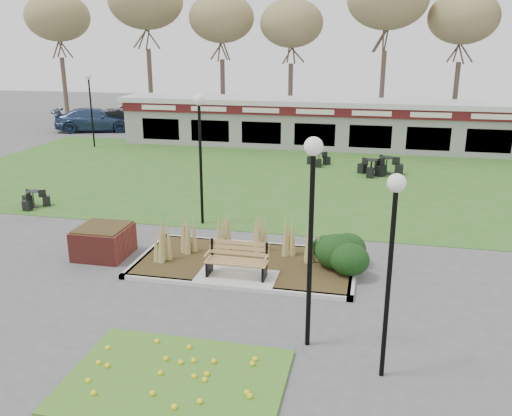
% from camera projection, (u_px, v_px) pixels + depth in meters
% --- Properties ---
extents(ground, '(100.00, 100.00, 0.00)m').
position_uv_depth(ground, '(235.00, 283.00, 14.75)').
color(ground, '#515154').
rests_on(ground, ground).
extents(lawn, '(34.00, 16.00, 0.02)m').
position_uv_depth(lawn, '(298.00, 177.00, 25.93)').
color(lawn, '#2B6620').
rests_on(lawn, ground).
extents(flower_bed, '(4.20, 3.00, 0.16)m').
position_uv_depth(flower_bed, '(175.00, 379.00, 10.44)').
color(flower_bed, '#406C1F').
rests_on(flower_bed, ground).
extents(planting_bed, '(6.75, 3.40, 1.27)m').
position_uv_depth(planting_bed, '(290.00, 256.00, 15.64)').
color(planting_bed, '#332614').
rests_on(planting_bed, ground).
extents(park_bench, '(1.70, 0.66, 0.93)m').
position_uv_depth(park_bench, '(237.00, 259.00, 14.81)').
color(park_bench, '#A07F48').
rests_on(park_bench, ground).
extents(brick_planter, '(1.50, 1.50, 0.95)m').
position_uv_depth(brick_planter, '(103.00, 241.00, 16.45)').
color(brick_planter, maroon).
rests_on(brick_planter, ground).
extents(food_pavilion, '(24.60, 3.40, 2.90)m').
position_uv_depth(food_pavilion, '(318.00, 123.00, 32.92)').
color(food_pavilion, gray).
rests_on(food_pavilion, ground).
extents(tree_backdrop, '(47.24, 5.24, 10.36)m').
position_uv_depth(tree_backdrop, '(333.00, 10.00, 38.36)').
color(tree_backdrop, '#47382B').
rests_on(tree_backdrop, ground).
extents(lamp_post_near_left, '(0.38, 0.38, 4.55)m').
position_uv_depth(lamp_post_near_left, '(312.00, 198.00, 10.78)').
color(lamp_post_near_left, black).
rests_on(lamp_post_near_left, ground).
extents(lamp_post_near_right, '(0.34, 0.34, 4.09)m').
position_uv_depth(lamp_post_near_right, '(393.00, 233.00, 9.80)').
color(lamp_post_near_right, black).
rests_on(lamp_post_near_right, ground).
extents(lamp_post_mid_right, '(0.38, 0.38, 4.59)m').
position_uv_depth(lamp_post_mid_right, '(200.00, 131.00, 18.48)').
color(lamp_post_mid_right, black).
rests_on(lamp_post_mid_right, ground).
extents(lamp_post_far_left, '(0.37, 0.37, 4.42)m').
position_uv_depth(lamp_post_far_left, '(90.00, 94.00, 32.40)').
color(lamp_post_far_left, black).
rests_on(lamp_post_far_left, ground).
extents(bistro_set_a, '(1.20, 1.09, 0.64)m').
position_uv_depth(bistro_set_a, '(34.00, 202.00, 21.30)').
color(bistro_set_a, black).
rests_on(bistro_set_a, ground).
extents(bistro_set_b, '(1.24, 1.14, 0.66)m').
position_uv_depth(bistro_set_b, '(319.00, 161.00, 28.38)').
color(bistro_set_b, black).
rests_on(bistro_set_b, ground).
extents(bistro_set_c, '(1.43, 1.30, 0.76)m').
position_uv_depth(bistro_set_c, '(372.00, 170.00, 26.31)').
color(bistro_set_c, black).
rests_on(bistro_set_c, ground).
extents(bistro_set_d, '(1.38, 1.56, 0.83)m').
position_uv_depth(bistro_set_d, '(386.00, 168.00, 26.52)').
color(bistro_set_d, black).
rests_on(bistro_set_d, ground).
extents(car_silver, '(5.09, 3.34, 1.61)m').
position_uv_depth(car_silver, '(135.00, 113.00, 42.81)').
color(car_silver, '#A1A1A6').
rests_on(car_silver, ground).
extents(car_black, '(4.78, 3.18, 1.49)m').
position_uv_depth(car_black, '(123.00, 119.00, 39.59)').
color(car_black, black).
rests_on(car_black, ground).
extents(car_blue, '(6.11, 3.98, 1.65)m').
position_uv_depth(car_blue, '(96.00, 120.00, 38.86)').
color(car_blue, navy).
rests_on(car_blue, ground).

